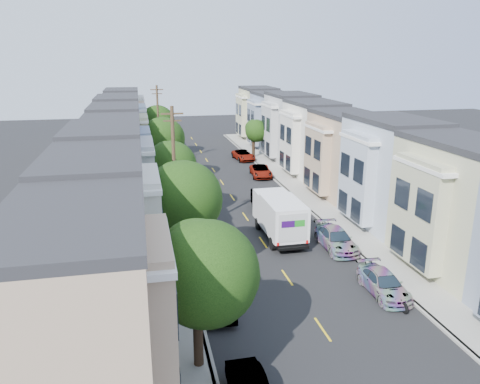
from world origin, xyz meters
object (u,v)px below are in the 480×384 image
object	(u,v)px
utility_pole_far	(159,126)
lead_sedan	(261,199)
parked_right_a	(383,284)
parked_right_b	(336,239)
fedex_truck	(279,215)
tree_e	(157,123)
parked_right_c	(261,171)
parked_left_b	(218,297)
utility_pole_near	(174,174)
motorcycle	(399,300)
parked_right_d	(243,155)
tree_b	(183,199)
tree_far_r	(256,131)
tree_d	(162,139)
parked_left_c	(197,234)
tree_c	(171,166)
parked_left_d	(182,193)
tree_a	(203,274)

from	to	relation	value
utility_pole_far	lead_sedan	xyz separation A→B (m)	(8.28, -19.58, -4.38)
parked_right_a	parked_right_b	xyz separation A→B (m)	(0.00, 6.97, 0.07)
fedex_truck	tree_e	bearing A→B (deg)	103.60
parked_right_c	parked_left_b	bearing A→B (deg)	-103.12
utility_pole_near	motorcycle	world-z (taller)	utility_pole_near
parked_left_b	parked_right_d	xyz separation A→B (m)	(9.80, 37.81, -0.09)
tree_e	parked_right_d	bearing A→B (deg)	-20.25
tree_b	fedex_truck	distance (m)	9.99
tree_e	parked_right_c	world-z (taller)	tree_e
tree_far_r	utility_pole_far	size ratio (longest dim) A/B	0.53
utility_pole_near	parked_right_c	xyz separation A→B (m)	(11.20, 17.58, -4.48)
utility_pole_far	parked_left_b	bearing A→B (deg)	-87.82
fedex_truck	parked_right_b	size ratio (longest dim) A/B	1.40
parked_right_a	parked_right_d	world-z (taller)	parked_right_d
utility_pole_far	tree_d	bearing A→B (deg)	-90.01
tree_e	parked_right_b	size ratio (longest dim) A/B	1.49
parked_right_b	parked_right_d	xyz separation A→B (m)	(0.00, 31.16, -0.06)
lead_sedan	parked_right_c	distance (m)	11.53
parked_left_b	parked_left_c	distance (m)	9.76
lead_sedan	motorcycle	xyz separation A→B (m)	(3.03, -19.17, -0.37)
tree_far_r	parked_right_b	bearing A→B (deg)	-93.52
utility_pole_near	parked_right_a	size ratio (longest dim) A/B	2.28
parked_right_c	tree_c	bearing A→B (deg)	-124.47
tree_c	parked_right_a	xyz separation A→B (m)	(11.20, -15.57, -4.12)
parked_right_c	parked_right_d	world-z (taller)	parked_right_d
tree_b	tree_d	distance (m)	23.53
parked_right_a	motorcycle	bearing A→B (deg)	-84.44
parked_right_b	parked_right_c	xyz separation A→B (m)	(0.00, 21.78, -0.06)
parked_left_b	parked_right_d	bearing A→B (deg)	79.22
parked_right_b	parked_left_b	bearing A→B (deg)	-144.39
parked_left_c	parked_right_d	distance (m)	29.71
tree_d	utility_pole_far	world-z (taller)	utility_pole_far
tree_b	parked_right_b	size ratio (longest dim) A/B	1.56
parked_left_d	parked_right_c	xyz separation A→B (m)	(9.80, 7.05, 0.02)
parked_right_a	motorcycle	size ratio (longest dim) A/B	2.29
parked_left_d	tree_d	bearing A→B (deg)	99.54
parked_left_d	parked_right_d	size ratio (longest dim) A/B	0.97
parked_right_b	parked_left_c	bearing A→B (deg)	163.83
tree_a	parked_left_d	size ratio (longest dim) A/B	1.49
parked_left_c	parked_right_b	xyz separation A→B (m)	(9.80, -3.12, 0.02)
tree_a	parked_right_c	xyz separation A→B (m)	(11.20, 33.22, -3.90)
tree_a	utility_pole_far	size ratio (longest dim) A/B	0.69
tree_far_r	tree_d	bearing A→B (deg)	-139.69
tree_d	utility_pole_near	distance (m)	17.02
parked_right_b	motorcycle	xyz separation A→B (m)	(0.11, -8.54, -0.33)
parked_right_d	utility_pole_far	bearing A→B (deg)	179.10
parked_left_d	motorcycle	bearing A→B (deg)	-69.56
tree_d	lead_sedan	distance (m)	14.08
parked_left_b	parked_right_c	xyz separation A→B (m)	(9.80, 28.43, -0.09)
tree_d	parked_right_b	size ratio (longest dim) A/B	1.51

